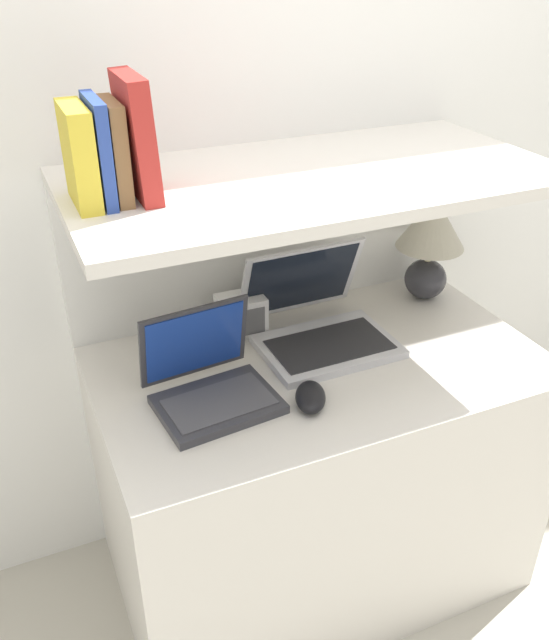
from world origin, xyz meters
The scene contains 13 objects.
wall_back centered at (0.00, 0.69, 1.20)m, with size 6.00×0.05×2.40m.
desk centered at (0.00, 0.31, 0.36)m, with size 1.09×0.62×0.72m.
back_riser centered at (0.00, 0.64, 0.57)m, with size 1.09×0.04×1.15m.
shelf centered at (0.00, 0.38, 1.16)m, with size 1.09×0.56×0.03m.
table_lamp centered at (0.43, 0.50, 0.91)m, with size 0.19×0.19×0.30m.
laptop_large centered at (0.04, 0.41, 0.77)m, with size 0.33×0.33×0.23m.
laptop_small centered at (-0.29, 0.28, 0.76)m, with size 0.28×0.25×0.20m.
computer_mouse centered at (-0.10, 0.17, 0.74)m, with size 0.11×0.13×0.04m.
router_box centered at (-0.12, 0.53, 0.77)m, with size 0.12×0.09×0.10m.
book_yellow centered at (-0.49, 0.38, 1.27)m, with size 0.04×0.15×0.19m.
book_blue centered at (-0.45, 0.38, 1.27)m, with size 0.02×0.15×0.20m.
book_brown centered at (-0.42, 0.38, 1.27)m, with size 0.03×0.14×0.19m.
book_red centered at (-0.38, 0.38, 1.29)m, with size 0.05×0.17×0.23m.
Camera 1 is at (-0.66, -0.90, 1.63)m, focal length 38.00 mm.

